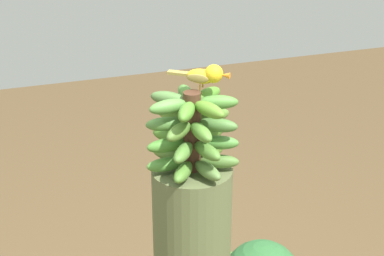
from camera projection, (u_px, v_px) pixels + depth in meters
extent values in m
cylinder|color=#4C2D1E|center=(192.00, 132.00, 1.84)|extent=(0.05, 0.05, 0.25)
ellipsoid|color=#5B8435|center=(169.00, 154.00, 1.91)|extent=(0.12, 0.11, 0.04)
ellipsoid|color=#4E8C36|center=(166.00, 165.00, 1.85)|extent=(0.04, 0.12, 0.04)
ellipsoid|color=#508130|center=(183.00, 172.00, 1.80)|extent=(0.12, 0.11, 0.04)
ellipsoid|color=#587B3C|center=(208.00, 171.00, 1.81)|extent=(0.13, 0.07, 0.04)
ellipsoid|color=#517A34|center=(219.00, 161.00, 1.87)|extent=(0.09, 0.13, 0.04)
ellipsoid|color=#59832C|center=(210.00, 152.00, 1.93)|extent=(0.09, 0.13, 0.04)
ellipsoid|color=#4A8A2E|center=(188.00, 148.00, 1.95)|extent=(0.13, 0.07, 0.04)
ellipsoid|color=#518E2E|center=(169.00, 136.00, 1.89)|extent=(0.12, 0.11, 0.04)
ellipsoid|color=#4B8B33|center=(166.00, 145.00, 1.82)|extent=(0.04, 0.12, 0.04)
ellipsoid|color=#548736|center=(183.00, 153.00, 1.78)|extent=(0.12, 0.11, 0.04)
ellipsoid|color=#528232|center=(207.00, 151.00, 1.79)|extent=(0.13, 0.07, 0.04)
ellipsoid|color=#4E8C3A|center=(219.00, 142.00, 1.84)|extent=(0.09, 0.13, 0.04)
ellipsoid|color=#508229|center=(210.00, 134.00, 1.90)|extent=(0.09, 0.13, 0.04)
ellipsoid|color=#578C29|center=(189.00, 131.00, 1.92)|extent=(0.13, 0.07, 0.04)
ellipsoid|color=#5B892D|center=(173.00, 115.00, 1.87)|extent=(0.13, 0.10, 0.04)
ellipsoid|color=#508439|center=(166.00, 124.00, 1.81)|extent=(0.06, 0.13, 0.04)
ellipsoid|color=#527A2F|center=(179.00, 132.00, 1.76)|extent=(0.11, 0.12, 0.04)
ellipsoid|color=#588E35|center=(203.00, 132.00, 1.76)|extent=(0.12, 0.05, 0.04)
ellipsoid|color=#4C7A38|center=(218.00, 125.00, 1.80)|extent=(0.10, 0.12, 0.04)
ellipsoid|color=#578131|center=(213.00, 116.00, 1.87)|extent=(0.07, 0.13, 0.04)
ellipsoid|color=#4A7C2C|center=(193.00, 112.00, 1.90)|extent=(0.13, 0.09, 0.04)
ellipsoid|color=#4B852A|center=(187.00, 112.00, 1.73)|extent=(0.13, 0.10, 0.04)
ellipsoid|color=#598B2A|center=(209.00, 110.00, 1.74)|extent=(0.13, 0.08, 0.04)
ellipsoid|color=#4E8836|center=(218.00, 102.00, 1.80)|extent=(0.08, 0.13, 0.04)
ellipsoid|color=#4D8D2A|center=(207.00, 95.00, 1.85)|extent=(0.10, 0.12, 0.04)
ellipsoid|color=#508A38|center=(186.00, 94.00, 1.87)|extent=(0.12, 0.05, 0.04)
ellipsoid|color=#507A3C|center=(169.00, 99.00, 1.83)|extent=(0.11, 0.12, 0.04)
ellipsoid|color=#538A3C|center=(169.00, 107.00, 1.77)|extent=(0.06, 0.13, 0.04)
cone|color=#4C2D1E|center=(206.00, 133.00, 1.86)|extent=(0.04, 0.04, 0.06)
cylinder|color=#C68933|center=(200.00, 87.00, 1.80)|extent=(0.01, 0.00, 0.02)
cylinder|color=#C68933|center=(203.00, 85.00, 1.82)|extent=(0.01, 0.01, 0.02)
ellipsoid|color=yellow|center=(201.00, 76.00, 1.80)|extent=(0.09, 0.10, 0.04)
ellipsoid|color=olive|center=(197.00, 78.00, 1.78)|extent=(0.05, 0.06, 0.03)
ellipsoid|color=olive|center=(202.00, 74.00, 1.82)|extent=(0.05, 0.06, 0.03)
cube|color=olive|center=(178.00, 73.00, 1.82)|extent=(0.06, 0.07, 0.01)
sphere|color=yellow|center=(214.00, 74.00, 1.78)|extent=(0.05, 0.05, 0.05)
sphere|color=black|center=(219.00, 71.00, 1.80)|extent=(0.01, 0.01, 0.01)
cone|color=orange|center=(225.00, 75.00, 1.77)|extent=(0.03, 0.03, 0.02)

